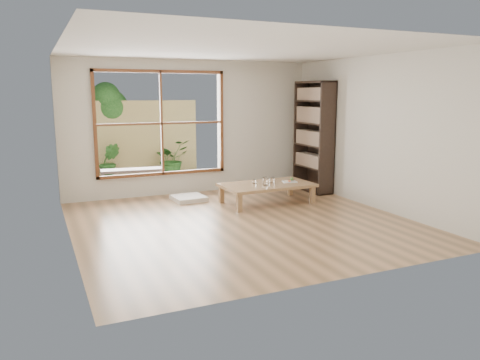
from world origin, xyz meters
The scene contains 15 objects.
ground centered at (0.00, 0.00, 0.00)m, with size 5.00×5.00×0.00m, color tan.
low_table centered at (0.94, 0.99, 0.31)m, with size 1.66×0.96×0.36m.
floor_cushion centered at (-0.29, 1.77, 0.04)m, with size 0.57×0.57×0.08m, color white.
bookshelf centered at (2.30, 1.60, 1.10)m, with size 0.35×0.99×2.20m, color #30211B.
glass_tall centered at (0.85, 0.90, 0.43)m, with size 0.08×0.08×0.14m, color silver.
glass_mid centered at (1.07, 1.03, 0.41)m, with size 0.07×0.07×0.10m, color silver.
glass_short centered at (0.99, 1.05, 0.40)m, with size 0.06×0.06×0.08m, color silver.
glass_small centered at (0.74, 1.10, 0.40)m, with size 0.06×0.06×0.08m, color silver.
food_tray centered at (1.41, 0.97, 0.38)m, with size 0.28×0.23×0.08m.
deck centered at (-0.60, 3.56, 0.00)m, with size 2.80×2.00×0.05m, color #393029.
garden_bench centered at (-1.03, 3.22, 0.37)m, with size 1.30×0.50×0.40m.
bamboo_fence centered at (-0.60, 4.56, 0.90)m, with size 2.80×0.06×1.80m, color tan.
shrub_right centered at (0.06, 4.15, 0.46)m, with size 0.78×0.68×0.87m, color #366A27.
shrub_left centered at (-1.33, 4.28, 0.45)m, with size 0.47×0.38×0.85m, color #366A27.
garden_tree centered at (-1.28, 4.86, 1.63)m, with size 1.04×0.85×2.22m.
Camera 1 is at (-2.88, -6.39, 1.97)m, focal length 35.00 mm.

